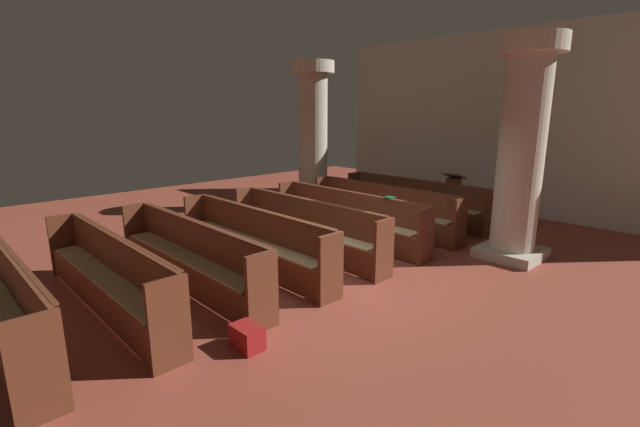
% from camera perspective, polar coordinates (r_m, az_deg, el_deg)
% --- Properties ---
extents(ground_plane, '(19.20, 19.20, 0.00)m').
position_cam_1_polar(ground_plane, '(7.45, 2.58, -7.07)').
color(ground_plane, brown).
extents(back_wall, '(10.00, 0.16, 4.50)m').
position_cam_1_polar(back_wall, '(12.13, 23.36, 10.66)').
color(back_wall, beige).
rests_on(back_wall, ground).
extents(pew_row_0, '(3.77, 0.46, 0.98)m').
position_cam_1_polar(pew_row_0, '(10.60, 12.01, 1.74)').
color(pew_row_0, brown).
rests_on(pew_row_0, ground).
extents(pew_row_1, '(3.77, 0.46, 0.98)m').
position_cam_1_polar(pew_row_1, '(9.69, 8.16, 0.82)').
color(pew_row_1, brown).
rests_on(pew_row_1, ground).
extents(pew_row_2, '(3.77, 0.47, 0.98)m').
position_cam_1_polar(pew_row_2, '(8.84, 3.53, -0.30)').
color(pew_row_2, brown).
rests_on(pew_row_2, ground).
extents(pew_row_3, '(3.77, 0.46, 0.98)m').
position_cam_1_polar(pew_row_3, '(8.06, -2.03, -1.63)').
color(pew_row_3, brown).
rests_on(pew_row_3, ground).
extents(pew_row_4, '(3.77, 0.46, 0.98)m').
position_cam_1_polar(pew_row_4, '(7.38, -8.72, -3.21)').
color(pew_row_4, brown).
rests_on(pew_row_4, ground).
extents(pew_row_5, '(3.77, 0.47, 0.98)m').
position_cam_1_polar(pew_row_5, '(6.82, -16.66, -5.02)').
color(pew_row_5, brown).
rests_on(pew_row_5, ground).
extents(pew_row_6, '(3.77, 0.46, 0.98)m').
position_cam_1_polar(pew_row_6, '(6.42, -25.84, -6.98)').
color(pew_row_6, brown).
rests_on(pew_row_6, ground).
extents(pew_row_7, '(3.77, 0.47, 0.98)m').
position_cam_1_polar(pew_row_7, '(6.21, -36.01, -8.93)').
color(pew_row_7, brown).
rests_on(pew_row_7, ground).
extents(pillar_aisle_side, '(1.09, 1.09, 3.78)m').
position_cam_1_polar(pillar_aisle_side, '(8.29, 24.67, 7.77)').
color(pillar_aisle_side, '#B6AD9A').
rests_on(pillar_aisle_side, ground).
extents(pillar_far_side, '(1.09, 1.09, 3.78)m').
position_cam_1_polar(pillar_far_side, '(11.63, -0.93, 10.24)').
color(pillar_far_side, '#B6AD9A').
rests_on(pillar_far_side, ground).
extents(lectern, '(0.48, 0.45, 1.08)m').
position_cam_1_polar(lectern, '(11.36, 16.78, 1.92)').
color(lectern, '#562B1A').
rests_on(lectern, ground).
extents(hymn_book, '(0.16, 0.19, 0.03)m').
position_cam_1_polar(hymn_book, '(8.31, 9.00, 2.07)').
color(hymn_book, '#194723').
rests_on(hymn_book, pew_row_2).
extents(kneeler_box_red, '(0.37, 0.25, 0.27)m').
position_cam_1_polar(kneeler_box_red, '(5.14, -9.42, -15.52)').
color(kneeler_box_red, maroon).
rests_on(kneeler_box_red, ground).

